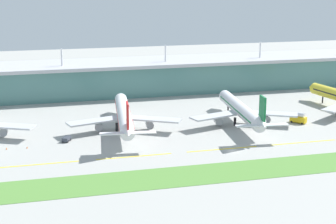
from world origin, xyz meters
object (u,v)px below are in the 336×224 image
at_px(pushback_tug, 67,139).
at_px(safety_cone_nose_front, 7,148).
at_px(airliner_far_middle, 241,110).
at_px(fuel_truck, 299,118).
at_px(safety_cone_left_wingtip, 27,147).
at_px(airliner_near_middle, 124,115).

relative_size(pushback_tug, safety_cone_nose_front, 7.15).
distance_m(airliner_far_middle, fuel_truck, 26.39).
relative_size(fuel_truck, safety_cone_left_wingtip, 10.40).
xyz_separation_m(fuel_truck, pushback_tug, (-102.38, -1.76, -1.16)).
xyz_separation_m(airliner_near_middle, safety_cone_nose_front, (-47.85, -14.73, -6.10)).
relative_size(fuel_truck, pushback_tug, 1.46).
height_order(airliner_far_middle, pushback_tug, airliner_far_middle).
height_order(fuel_truck, safety_cone_nose_front, fuel_truck).
xyz_separation_m(airliner_near_middle, airliner_far_middle, (51.72, -3.97, -0.00)).
height_order(safety_cone_left_wingtip, safety_cone_nose_front, same).
height_order(airliner_near_middle, fuel_truck, airliner_near_middle).
bearing_deg(safety_cone_nose_front, airliner_near_middle, 17.11).
distance_m(airliner_near_middle, pushback_tug, 27.57).
bearing_deg(safety_cone_left_wingtip, airliner_near_middle, 20.76).
height_order(airliner_far_middle, safety_cone_left_wingtip, airliner_far_middle).
relative_size(airliner_near_middle, safety_cone_nose_front, 96.94).
bearing_deg(pushback_tug, safety_cone_left_wingtip, -161.92).
bearing_deg(airliner_far_middle, airliner_near_middle, 175.61).
bearing_deg(safety_cone_nose_front, fuel_truck, 2.84).
xyz_separation_m(airliner_far_middle, pushback_tug, (-76.73, -6.32, -5.35)).
xyz_separation_m(airliner_far_middle, fuel_truck, (25.65, -4.56, -4.19)).
height_order(pushback_tug, safety_cone_left_wingtip, pushback_tug).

